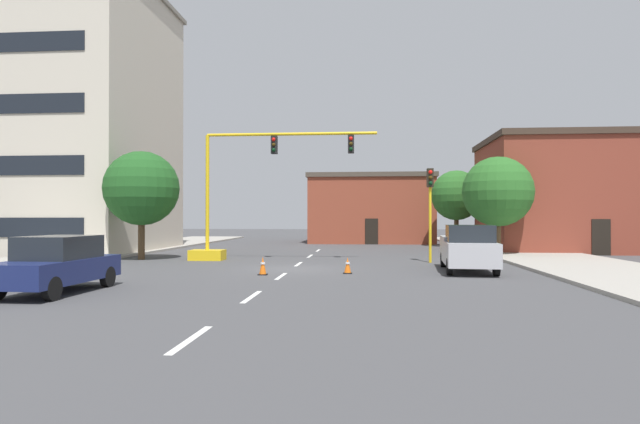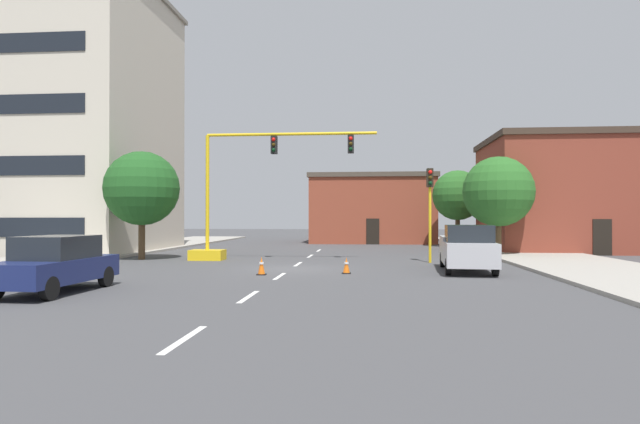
{
  "view_description": "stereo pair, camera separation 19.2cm",
  "coord_description": "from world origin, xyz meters",
  "px_view_note": "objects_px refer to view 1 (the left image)",
  "views": [
    {
      "loc": [
        3.31,
        -24.06,
        2.32
      ],
      "look_at": [
        0.76,
        6.15,
        2.6
      ],
      "focal_mm": 30.49,
      "sensor_mm": 36.0,
      "label": 1
    },
    {
      "loc": [
        3.5,
        -24.04,
        2.32
      ],
      "look_at": [
        0.76,
        6.15,
        2.6
      ],
      "focal_mm": 30.49,
      "sensor_mm": 36.0,
      "label": 2
    }
  ],
  "objects_px": {
    "tree_right_far": "(456,195)",
    "tree_left_near": "(142,189)",
    "traffic_light_pole_right": "(430,193)",
    "tree_right_mid": "(498,192)",
    "traffic_cone_roadside_a": "(348,266)",
    "traffic_cone_roadside_b": "(263,266)",
    "traffic_signal_gantry": "(232,217)",
    "pickup_truck_silver": "(468,249)",
    "sedan_navy_near_left": "(58,264)"
  },
  "relations": [
    {
      "from": "pickup_truck_silver",
      "to": "tree_right_mid",
      "type": "bearing_deg",
      "value": 69.66
    },
    {
      "from": "traffic_cone_roadside_a",
      "to": "traffic_cone_roadside_b",
      "type": "relative_size",
      "value": 0.92
    },
    {
      "from": "pickup_truck_silver",
      "to": "traffic_cone_roadside_b",
      "type": "distance_m",
      "value": 8.76
    },
    {
      "from": "traffic_signal_gantry",
      "to": "sedan_navy_near_left",
      "type": "relative_size",
      "value": 2.2
    },
    {
      "from": "tree_right_far",
      "to": "tree_right_mid",
      "type": "distance_m",
      "value": 10.32
    },
    {
      "from": "traffic_light_pole_right",
      "to": "traffic_cone_roadside_b",
      "type": "distance_m",
      "value": 10.37
    },
    {
      "from": "traffic_signal_gantry",
      "to": "tree_left_near",
      "type": "height_order",
      "value": "traffic_signal_gantry"
    },
    {
      "from": "pickup_truck_silver",
      "to": "traffic_cone_roadside_a",
      "type": "relative_size",
      "value": 8.18
    },
    {
      "from": "traffic_signal_gantry",
      "to": "traffic_light_pole_right",
      "type": "distance_m",
      "value": 10.56
    },
    {
      "from": "traffic_signal_gantry",
      "to": "traffic_cone_roadside_b",
      "type": "height_order",
      "value": "traffic_signal_gantry"
    },
    {
      "from": "tree_right_far",
      "to": "tree_right_mid",
      "type": "height_order",
      "value": "tree_right_far"
    },
    {
      "from": "sedan_navy_near_left",
      "to": "tree_right_far",
      "type": "bearing_deg",
      "value": 59.02
    },
    {
      "from": "tree_right_far",
      "to": "sedan_navy_near_left",
      "type": "relative_size",
      "value": 1.32
    },
    {
      "from": "tree_left_near",
      "to": "traffic_cone_roadside_b",
      "type": "height_order",
      "value": "tree_left_near"
    },
    {
      "from": "tree_right_mid",
      "to": "traffic_cone_roadside_a",
      "type": "xyz_separation_m",
      "value": [
        -8.58,
        -10.81,
        -3.5
      ]
    },
    {
      "from": "tree_left_near",
      "to": "pickup_truck_silver",
      "type": "bearing_deg",
      "value": -16.84
    },
    {
      "from": "pickup_truck_silver",
      "to": "tree_right_far",
      "type": "bearing_deg",
      "value": 82.05
    },
    {
      "from": "sedan_navy_near_left",
      "to": "traffic_cone_roadside_b",
      "type": "height_order",
      "value": "sedan_navy_near_left"
    },
    {
      "from": "sedan_navy_near_left",
      "to": "traffic_cone_roadside_a",
      "type": "bearing_deg",
      "value": 36.41
    },
    {
      "from": "traffic_signal_gantry",
      "to": "tree_left_near",
      "type": "distance_m",
      "value": 5.26
    },
    {
      "from": "traffic_signal_gantry",
      "to": "traffic_cone_roadside_b",
      "type": "distance_m",
      "value": 8.05
    },
    {
      "from": "pickup_truck_silver",
      "to": "traffic_cone_roadside_b",
      "type": "xyz_separation_m",
      "value": [
        -8.46,
        -2.18,
        -0.61
      ]
    },
    {
      "from": "tree_right_far",
      "to": "traffic_cone_roadside_b",
      "type": "xyz_separation_m",
      "value": [
        -11.21,
        -21.9,
        -3.66
      ]
    },
    {
      "from": "tree_left_near",
      "to": "traffic_light_pole_right",
      "type": "bearing_deg",
      "value": -2.4
    },
    {
      "from": "sedan_navy_near_left",
      "to": "pickup_truck_silver",
      "type": "bearing_deg",
      "value": 29.47
    },
    {
      "from": "tree_right_far",
      "to": "tree_right_mid",
      "type": "xyz_separation_m",
      "value": [
        0.74,
        -10.29,
        -0.19
      ]
    },
    {
      "from": "tree_right_mid",
      "to": "traffic_cone_roadside_a",
      "type": "relative_size",
      "value": 8.77
    },
    {
      "from": "traffic_signal_gantry",
      "to": "tree_right_mid",
      "type": "xyz_separation_m",
      "value": [
        15.03,
        4.43,
        1.53
      ]
    },
    {
      "from": "traffic_signal_gantry",
      "to": "traffic_light_pole_right",
      "type": "bearing_deg",
      "value": -3.47
    },
    {
      "from": "traffic_light_pole_right",
      "to": "tree_right_mid",
      "type": "height_order",
      "value": "tree_right_mid"
    },
    {
      "from": "traffic_signal_gantry",
      "to": "traffic_light_pole_right",
      "type": "xyz_separation_m",
      "value": [
        10.46,
        -0.63,
        1.23
      ]
    },
    {
      "from": "traffic_cone_roadside_b",
      "to": "traffic_light_pole_right",
      "type": "bearing_deg",
      "value": 41.54
    },
    {
      "from": "traffic_cone_roadside_a",
      "to": "tree_right_far",
      "type": "bearing_deg",
      "value": 69.61
    },
    {
      "from": "traffic_light_pole_right",
      "to": "tree_left_near",
      "type": "height_order",
      "value": "tree_left_near"
    },
    {
      "from": "traffic_cone_roadside_a",
      "to": "traffic_cone_roadside_b",
      "type": "xyz_separation_m",
      "value": [
        -3.37,
        -0.8,
        0.03
      ]
    },
    {
      "from": "tree_right_mid",
      "to": "traffic_cone_roadside_b",
      "type": "relative_size",
      "value": 8.06
    },
    {
      "from": "tree_right_far",
      "to": "tree_left_near",
      "type": "xyz_separation_m",
      "value": [
        -19.3,
        -14.71,
        -0.14
      ]
    },
    {
      "from": "pickup_truck_silver",
      "to": "tree_left_near",
      "type": "bearing_deg",
      "value": 163.16
    },
    {
      "from": "traffic_signal_gantry",
      "to": "traffic_cone_roadside_a",
      "type": "height_order",
      "value": "traffic_signal_gantry"
    },
    {
      "from": "tree_right_far",
      "to": "traffic_cone_roadside_b",
      "type": "height_order",
      "value": "tree_right_far"
    },
    {
      "from": "pickup_truck_silver",
      "to": "traffic_cone_roadside_b",
      "type": "relative_size",
      "value": 7.52
    },
    {
      "from": "traffic_signal_gantry",
      "to": "sedan_navy_near_left",
      "type": "height_order",
      "value": "traffic_signal_gantry"
    },
    {
      "from": "tree_right_far",
      "to": "pickup_truck_silver",
      "type": "relative_size",
      "value": 1.08
    },
    {
      "from": "traffic_light_pole_right",
      "to": "tree_right_mid",
      "type": "bearing_deg",
      "value": 47.97
    },
    {
      "from": "tree_right_far",
      "to": "traffic_cone_roadside_a",
      "type": "bearing_deg",
      "value": -110.39
    },
    {
      "from": "traffic_light_pole_right",
      "to": "traffic_cone_roadside_a",
      "type": "relative_size",
      "value": 7.1
    },
    {
      "from": "traffic_cone_roadside_a",
      "to": "pickup_truck_silver",
      "type": "bearing_deg",
      "value": 15.18
    },
    {
      "from": "traffic_signal_gantry",
      "to": "traffic_cone_roadside_b",
      "type": "bearing_deg",
      "value": -66.8
    },
    {
      "from": "traffic_light_pole_right",
      "to": "tree_right_far",
      "type": "height_order",
      "value": "tree_right_far"
    },
    {
      "from": "traffic_signal_gantry",
      "to": "traffic_cone_roadside_a",
      "type": "bearing_deg",
      "value": -44.68
    }
  ]
}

